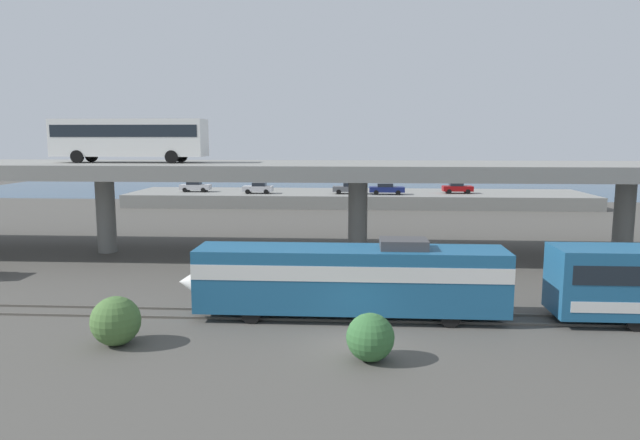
% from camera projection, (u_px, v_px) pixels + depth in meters
% --- Properties ---
extents(ground_plane, '(260.00, 260.00, 0.00)m').
position_uv_depth(ground_plane, '(358.00, 345.00, 26.01)').
color(ground_plane, '#4C4944').
extents(rail_strip_near, '(110.00, 0.12, 0.12)m').
position_uv_depth(rail_strip_near, '(358.00, 321.00, 29.21)').
color(rail_strip_near, '#59544C').
rests_on(rail_strip_near, ground_plane).
extents(rail_strip_far, '(110.00, 0.12, 0.12)m').
position_uv_depth(rail_strip_far, '(358.00, 312.00, 30.70)').
color(rail_strip_far, '#59544C').
rests_on(rail_strip_far, ground_plane).
extents(train_locomotive, '(16.97, 3.04, 4.18)m').
position_uv_depth(train_locomotive, '(335.00, 276.00, 29.72)').
color(train_locomotive, '#1E5984').
rests_on(train_locomotive, ground_plane).
extents(highway_overpass, '(96.00, 11.13, 7.32)m').
position_uv_depth(highway_overpass, '(358.00, 173.00, 44.83)').
color(highway_overpass, gray).
rests_on(highway_overpass, ground_plane).
extents(transit_bus_on_overpass, '(12.00, 2.68, 3.40)m').
position_uv_depth(transit_bus_on_overpass, '(129.00, 136.00, 45.13)').
color(transit_bus_on_overpass, silver).
rests_on(transit_bus_on_overpass, highway_overpass).
extents(pier_parking_lot, '(62.73, 12.61, 1.74)m').
position_uv_depth(pier_parking_lot, '(357.00, 198.00, 80.22)').
color(pier_parking_lot, gray).
rests_on(pier_parking_lot, ground_plane).
extents(parked_car_0, '(4.04, 1.94, 1.50)m').
position_uv_depth(parked_car_0, '(258.00, 188.00, 78.01)').
color(parked_car_0, '#B7B7BC').
rests_on(parked_car_0, pier_parking_lot).
extents(parked_car_1, '(4.66, 1.84, 1.50)m').
position_uv_depth(parked_car_1, '(387.00, 189.00, 76.67)').
color(parked_car_1, navy).
rests_on(parked_car_1, pier_parking_lot).
extents(parked_car_2, '(4.17, 1.91, 1.50)m').
position_uv_depth(parked_car_2, '(195.00, 186.00, 80.43)').
color(parked_car_2, '#B7B7BC').
rests_on(parked_car_2, pier_parking_lot).
extents(parked_car_3, '(4.03, 1.94, 1.50)m').
position_uv_depth(parked_car_3, '(457.00, 188.00, 78.13)').
color(parked_car_3, maroon).
rests_on(parked_car_3, pier_parking_lot).
extents(parked_car_4, '(4.35, 1.87, 1.50)m').
position_uv_depth(parked_car_4, '(349.00, 188.00, 77.55)').
color(parked_car_4, '#515459').
rests_on(parked_car_4, pier_parking_lot).
extents(harbor_water, '(140.00, 36.00, 0.01)m').
position_uv_depth(harbor_water, '(357.00, 190.00, 103.06)').
color(harbor_water, navy).
rests_on(harbor_water, ground_plane).
extents(shrub_left, '(2.23, 2.23, 2.23)m').
position_uv_depth(shrub_left, '(116.00, 321.00, 25.86)').
color(shrub_left, '#466B35').
rests_on(shrub_left, ground_plane).
extents(shrub_right, '(2.04, 2.04, 2.04)m').
position_uv_depth(shrub_right, '(370.00, 337.00, 24.04)').
color(shrub_right, '#346735').
rests_on(shrub_right, ground_plane).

